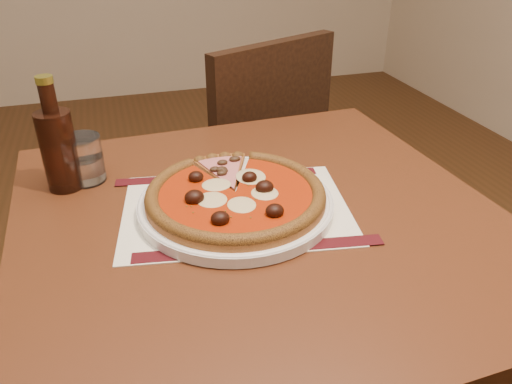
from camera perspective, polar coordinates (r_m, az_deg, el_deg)
table at (r=0.90m, az=0.37°, el=-7.90°), size 0.83×0.83×0.75m
chair_far at (r=1.57m, az=-0.74°, el=3.67°), size 0.56×0.56×0.89m
placemat at (r=0.85m, az=-2.30°, el=-1.95°), size 0.42×0.33×0.00m
plate at (r=0.85m, az=-2.31°, el=-1.37°), size 0.33×0.33×0.02m
pizza at (r=0.84m, az=-2.33°, el=-0.22°), size 0.30×0.30×0.04m
ham_slice at (r=0.91m, az=-3.41°, el=2.26°), size 0.11×0.15×0.02m
water_glass at (r=0.98m, az=-19.12°, el=3.56°), size 0.09×0.09×0.09m
bottle at (r=0.95m, az=-21.65°, el=4.85°), size 0.06×0.06×0.21m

